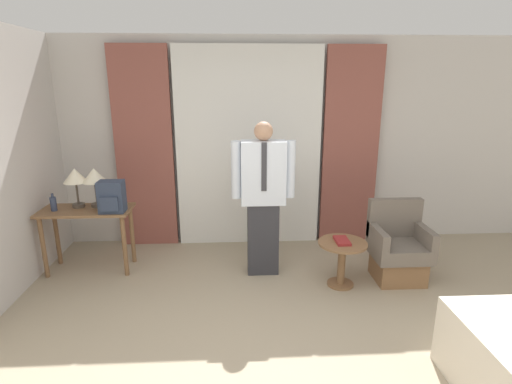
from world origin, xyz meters
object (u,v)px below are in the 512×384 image
(table_lamp_right, at_px, (94,177))
(table_lamp_left, at_px, (75,177))
(backpack, at_px, (112,197))
(side_table, at_px, (342,256))
(desk, at_px, (87,221))
(book, at_px, (342,241))
(person, at_px, (263,195))
(armchair, at_px, (398,250))
(bottle_near_edge, at_px, (53,204))

(table_lamp_right, bearing_deg, table_lamp_left, 180.00)
(backpack, xyz_separation_m, side_table, (2.49, -0.41, -0.58))
(desk, relative_size, book, 4.15)
(book, bearing_deg, table_lamp_left, 168.28)
(table_lamp_right, height_order, person, person)
(table_lamp_left, distance_m, armchair, 3.71)
(table_lamp_left, relative_size, backpack, 1.29)
(bottle_near_edge, xyz_separation_m, armchair, (3.82, -0.37, -0.49))
(table_lamp_left, bearing_deg, side_table, -11.83)
(backpack, bearing_deg, book, -9.31)
(person, bearing_deg, book, -22.87)
(table_lamp_left, bearing_deg, desk, -38.45)
(desk, height_order, backpack, backpack)
(person, relative_size, book, 7.14)
(backpack, xyz_separation_m, person, (1.67, -0.06, 0.02))
(backpack, bearing_deg, bottle_near_edge, 173.30)
(book, bearing_deg, desk, 169.49)
(desk, bearing_deg, backpack, -18.98)
(table_lamp_right, bearing_deg, side_table, -12.72)
(person, height_order, side_table, person)
(table_lamp_right, xyz_separation_m, armchair, (3.39, -0.49, -0.76))
(person, relative_size, side_table, 3.35)
(desk, distance_m, side_table, 2.89)
(table_lamp_right, relative_size, backpack, 1.29)
(desk, height_order, bottle_near_edge, bottle_near_edge)
(backpack, distance_m, side_table, 2.59)
(armchair, relative_size, side_table, 1.69)
(desk, bearing_deg, side_table, -10.63)
(armchair, bearing_deg, person, 171.18)
(table_lamp_right, bearing_deg, desk, -141.55)
(desk, distance_m, bottle_near_edge, 0.40)
(table_lamp_left, distance_m, table_lamp_right, 0.21)
(book, bearing_deg, table_lamp_right, 167.40)
(backpack, relative_size, armchair, 0.40)
(armchair, bearing_deg, bottle_near_edge, 174.44)
(table_lamp_left, xyz_separation_m, book, (2.93, -0.61, -0.58))
(book, bearing_deg, bottle_near_edge, 171.25)
(backpack, bearing_deg, side_table, -9.44)
(bottle_near_edge, distance_m, armchair, 3.87)
(table_lamp_left, xyz_separation_m, armchair, (3.60, -0.49, -0.76))
(table_lamp_left, relative_size, bottle_near_edge, 2.26)
(person, distance_m, side_table, 1.08)
(backpack, relative_size, side_table, 0.68)
(bottle_near_edge, bearing_deg, backpack, -6.70)
(person, bearing_deg, bottle_near_edge, 176.54)
(desk, xyz_separation_m, person, (2.00, -0.18, 0.33))
(backpack, xyz_separation_m, book, (2.48, -0.41, -0.40))
(armchair, height_order, side_table, armchair)
(armchair, bearing_deg, desk, 173.31)
(person, bearing_deg, backpack, 177.85)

